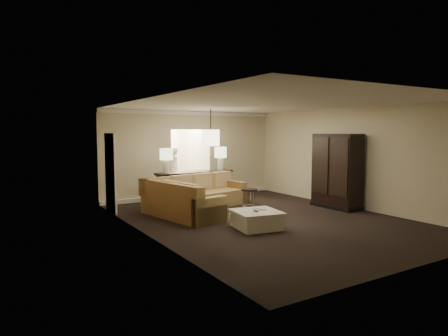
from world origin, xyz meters
TOP-DOWN VIEW (x-y plane):
  - ground at (0.00, 0.00)m, footprint 8.00×8.00m
  - wall_back at (0.00, 4.00)m, footprint 6.00×0.04m
  - wall_front at (0.00, -4.00)m, footprint 6.00×0.04m
  - wall_left at (-3.00, 0.00)m, footprint 0.04×8.00m
  - wall_right at (3.00, 0.00)m, footprint 0.04×8.00m
  - ceiling at (0.00, 0.00)m, footprint 6.00×8.00m
  - crown_molding at (0.00, 3.95)m, footprint 6.00×0.10m
  - baseboard at (0.00, 3.95)m, footprint 6.00×0.10m
  - side_door at (-2.97, 2.80)m, footprint 0.05×0.90m
  - foyer at (0.00, 5.34)m, footprint 1.44×2.02m
  - sectional_sofa at (-1.02, 1.80)m, footprint 3.22×2.91m
  - coffee_table at (-0.72, -0.62)m, footprint 1.12×1.12m
  - console_table at (-0.36, 3.05)m, footprint 2.45×0.65m
  - armoire at (2.59, 0.16)m, footprint 0.62×1.44m
  - drink_table at (0.35, 1.20)m, footprint 0.46×0.46m
  - table_lamp_left at (-1.30, 3.01)m, footprint 0.37×0.37m
  - table_lamp_right at (0.57, 3.09)m, footprint 0.37×0.37m
  - pendant_light at (0.00, 2.70)m, footprint 0.38×0.38m
  - person at (-0.34, 4.71)m, footprint 0.77×0.66m

SIDE VIEW (x-z plane):
  - ground at x=0.00m, z-range 0.00..0.00m
  - baseboard at x=0.00m, z-range 0.00..0.12m
  - coffee_table at x=-0.72m, z-range 0.00..0.41m
  - sectional_sofa at x=-1.02m, z-range -0.09..0.83m
  - drink_table at x=0.35m, z-range 0.12..0.70m
  - console_table at x=-0.36m, z-range 0.09..1.03m
  - person at x=-0.34m, z-range 0.00..1.80m
  - armoire at x=2.59m, z-range -0.04..2.03m
  - side_door at x=-2.97m, z-range 0.00..2.10m
  - foyer at x=0.00m, z-range -0.10..2.70m
  - wall_back at x=0.00m, z-range 0.00..2.80m
  - wall_front at x=0.00m, z-range 0.00..2.80m
  - wall_left at x=-3.00m, z-range 0.00..2.80m
  - wall_right at x=3.00m, z-range 0.00..2.80m
  - table_lamp_left at x=-1.30m, z-range 1.06..1.77m
  - table_lamp_right at x=0.57m, z-range 1.06..1.77m
  - pendant_light at x=0.00m, z-range 1.41..2.50m
  - crown_molding at x=0.00m, z-range 2.67..2.79m
  - ceiling at x=0.00m, z-range 2.79..2.81m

